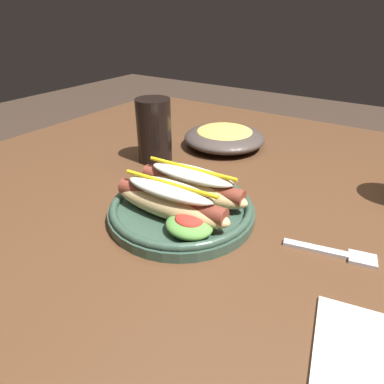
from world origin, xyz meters
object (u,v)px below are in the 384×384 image
at_px(side_bowl, 224,137).
at_px(fork, 337,253).
at_px(soda_cup, 154,131).
at_px(hot_dog_plate, 182,202).

bearing_deg(side_bowl, fork, -39.86).
height_order(soda_cup, side_bowl, soda_cup).
distance_m(hot_dog_plate, side_bowl, 0.32).
xyz_separation_m(hot_dog_plate, side_bowl, (-0.09, 0.31, -0.00)).
bearing_deg(soda_cup, hot_dog_plate, -40.97).
bearing_deg(side_bowl, hot_dog_plate, -73.14).
distance_m(hot_dog_plate, fork, 0.23).
bearing_deg(soda_cup, fork, -15.92).
bearing_deg(soda_cup, side_bowl, 60.80).
xyz_separation_m(hot_dog_plate, fork, (0.23, 0.04, -0.02)).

